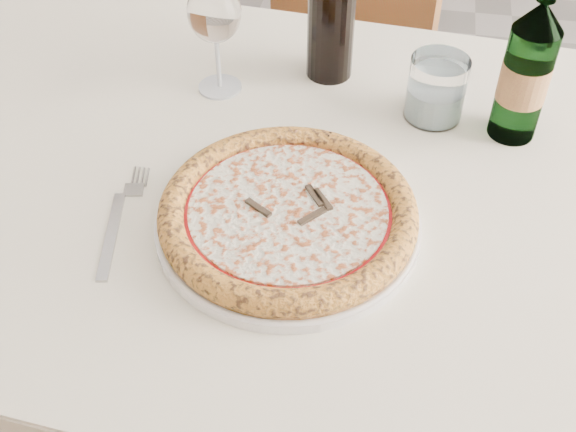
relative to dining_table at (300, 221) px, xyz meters
name	(u,v)px	position (x,y,z in m)	size (l,w,h in m)	color
floor	(298,349)	(-0.04, 0.25, -0.68)	(5.00, 6.00, 0.02)	#545454
dining_table	(300,221)	(0.00, 0.00, 0.00)	(1.51, 0.97, 0.76)	brown
chair_far	(329,35)	(-0.06, 0.75, -0.14)	(0.55, 0.55, 0.93)	brown
plate	(288,222)	(0.00, -0.10, 0.10)	(0.33, 0.33, 0.02)	white
pizza	(288,212)	(0.00, -0.10, 0.11)	(0.32, 0.32, 0.03)	#DF9D5B
fork	(119,221)	(-0.21, -0.13, 0.09)	(0.04, 0.21, 0.00)	#9F9F9F
wine_glass	(214,15)	(-0.16, 0.18, 0.21)	(0.08, 0.08, 0.18)	silver
tumbler	(436,92)	(0.17, 0.17, 0.13)	(0.08, 0.08, 0.10)	white
beer_bottle	(526,71)	(0.28, 0.15, 0.19)	(0.07, 0.07, 0.26)	#315B33
wine_bottle	(332,1)	(0.00, 0.25, 0.21)	(0.07, 0.07, 0.29)	black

